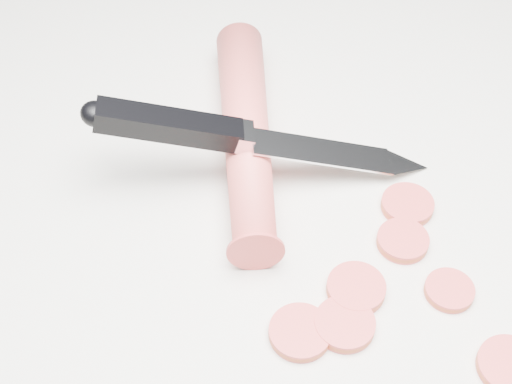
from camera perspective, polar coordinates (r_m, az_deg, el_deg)
ground at (r=0.45m, az=7.26°, el=-2.88°), size 2.40×2.40×0.00m
carrot at (r=0.48m, az=-0.78°, el=4.79°), size 0.11×0.19×0.03m
carrot_slice_0 at (r=0.42m, az=8.01°, el=-7.64°), size 0.03×0.03×0.01m
carrot_slice_1 at (r=0.41m, az=7.10°, el=-10.45°), size 0.03×0.03×0.01m
carrot_slice_2 at (r=0.47m, az=12.02°, el=-1.01°), size 0.03×0.03×0.01m
carrot_slice_3 at (r=0.45m, az=11.66°, el=-3.84°), size 0.03×0.03×0.01m
carrot_slice_5 at (r=0.40m, az=3.55°, el=-11.14°), size 0.04×0.04×0.01m
carrot_slice_6 at (r=0.43m, az=15.21°, el=-7.60°), size 0.03×0.03×0.01m
carrot_slice_8 at (r=0.42m, az=19.67°, el=-12.98°), size 0.04×0.04×0.01m
kitchen_knife at (r=0.45m, az=0.65°, el=4.46°), size 0.21×0.12×0.07m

